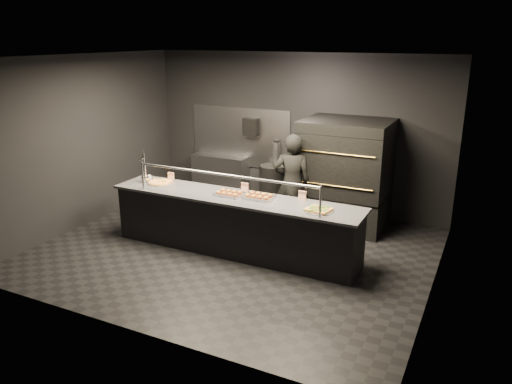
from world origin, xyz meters
TOP-DOWN VIEW (x-y plane):
  - room at (-0.02, 0.05)m, footprint 6.04×6.00m
  - service_counter at (0.00, -0.00)m, footprint 4.10×0.78m
  - pizza_oven at (1.20, 1.90)m, footprint 1.50×1.23m
  - prep_shelf at (-1.60, 2.32)m, footprint 1.20×0.35m
  - towel_dispenser at (-0.90, 2.39)m, footprint 0.30×0.20m
  - fire_extinguisher at (-0.35, 2.40)m, footprint 0.14×0.14m
  - beer_tap at (-1.72, 0.03)m, footprint 0.15×0.21m
  - round_pizza at (-1.45, 0.07)m, footprint 0.44×0.44m
  - slider_tray_a at (-0.10, 0.03)m, footprint 0.47×0.38m
  - slider_tray_b at (0.38, 0.10)m, footprint 0.51×0.42m
  - square_pizza at (1.40, -0.06)m, footprint 0.42×0.42m
  - condiment_jar at (-1.67, 0.12)m, footprint 0.15×0.06m
  - tent_cards at (-0.10, 0.28)m, footprint 2.51×0.04m
  - trash_bin at (-0.34, 2.22)m, footprint 0.51×0.51m
  - worker at (0.49, 1.18)m, footprint 0.73×0.60m

SIDE VIEW (x-z plane):
  - trash_bin at x=-0.34m, z-range 0.00..0.85m
  - prep_shelf at x=-1.60m, z-range 0.00..0.90m
  - service_counter at x=0.00m, z-range -0.22..1.15m
  - worker at x=0.49m, z-range 0.00..1.74m
  - round_pizza at x=-1.45m, z-range 0.92..0.95m
  - square_pizza at x=1.40m, z-range 0.92..0.96m
  - slider_tray_a at x=-0.10m, z-range 0.91..0.98m
  - slider_tray_b at x=0.38m, z-range 0.91..0.98m
  - pizza_oven at x=1.20m, z-range 0.01..1.92m
  - condiment_jar at x=-1.67m, z-range 0.92..1.02m
  - tent_cards at x=-0.10m, z-range 0.92..1.07m
  - fire_extinguisher at x=-0.35m, z-range 0.81..1.31m
  - beer_tap at x=-1.72m, z-range 0.80..1.37m
  - room at x=-0.02m, z-range 0.00..3.00m
  - towel_dispenser at x=-0.90m, z-range 1.38..1.73m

